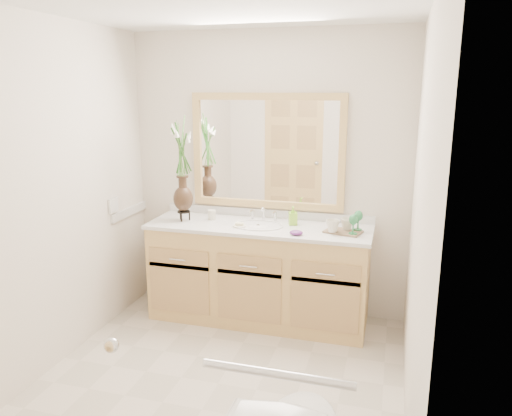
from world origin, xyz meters
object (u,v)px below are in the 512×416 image
(tumbler, at_px, (212,215))
(soap_bottle, at_px, (293,217))
(flower_vase, at_px, (182,157))
(tray, at_px, (343,232))

(tumbler, height_order, soap_bottle, soap_bottle)
(flower_vase, xyz_separation_m, soap_bottle, (0.92, 0.12, -0.47))
(soap_bottle, distance_m, tray, 0.45)
(tumbler, bearing_deg, flower_vase, -156.48)
(soap_bottle, bearing_deg, flower_vase, 169.54)
(flower_vase, relative_size, soap_bottle, 5.75)
(flower_vase, height_order, tumbler, flower_vase)
(flower_vase, bearing_deg, tray, 0.04)
(flower_vase, height_order, soap_bottle, flower_vase)
(tumbler, bearing_deg, soap_bottle, 2.19)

